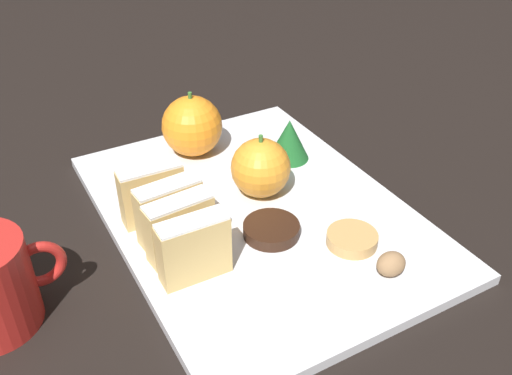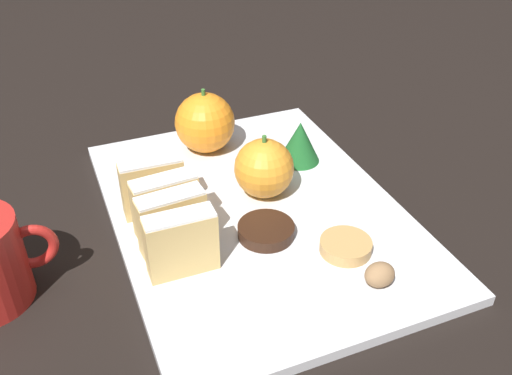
% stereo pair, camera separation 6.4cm
% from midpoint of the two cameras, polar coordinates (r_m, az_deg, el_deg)
% --- Properties ---
extents(ground_plane, '(6.00, 6.00, 0.00)m').
position_cam_midpoint_polar(ground_plane, '(0.66, -2.76, -3.09)').
color(ground_plane, black).
extents(serving_platter, '(0.32, 0.43, 0.01)m').
position_cam_midpoint_polar(serving_platter, '(0.66, -2.77, -2.67)').
color(serving_platter, silver).
rests_on(serving_platter, ground_plane).
extents(stollen_slice_front, '(0.07, 0.03, 0.07)m').
position_cam_midpoint_polar(stollen_slice_front, '(0.56, -9.54, -6.19)').
color(stollen_slice_front, tan).
rests_on(stollen_slice_front, serving_platter).
extents(stollen_slice_second, '(0.07, 0.03, 0.07)m').
position_cam_midpoint_polar(stollen_slice_second, '(0.58, -10.75, -4.14)').
color(stollen_slice_second, tan).
rests_on(stollen_slice_second, serving_platter).
extents(stollen_slice_third, '(0.07, 0.03, 0.07)m').
position_cam_midpoint_polar(stollen_slice_third, '(0.61, -11.79, -2.25)').
color(stollen_slice_third, tan).
rests_on(stollen_slice_third, serving_platter).
extents(stollen_slice_fourth, '(0.07, 0.03, 0.07)m').
position_cam_midpoint_polar(stollen_slice_fourth, '(0.64, -13.21, -0.67)').
color(stollen_slice_fourth, tan).
rests_on(stollen_slice_fourth, serving_platter).
extents(orange_near, '(0.08, 0.08, 0.09)m').
position_cam_midpoint_polar(orange_near, '(0.75, -8.86, 6.03)').
color(orange_near, orange).
rests_on(orange_near, serving_platter).
extents(orange_far, '(0.07, 0.07, 0.08)m').
position_cam_midpoint_polar(orange_far, '(0.66, -2.29, 1.89)').
color(orange_far, orange).
rests_on(orange_far, serving_platter).
extents(walnut, '(0.03, 0.03, 0.03)m').
position_cam_midpoint_polar(walnut, '(0.57, 10.26, -7.66)').
color(walnut, '#8E6B47').
rests_on(walnut, serving_platter).
extents(chocolate_cookie, '(0.06, 0.06, 0.01)m').
position_cam_midpoint_polar(chocolate_cookie, '(0.62, -1.43, -4.34)').
color(chocolate_cookie, black).
rests_on(chocolate_cookie, serving_platter).
extents(gingerbread_cookie, '(0.05, 0.05, 0.01)m').
position_cam_midpoint_polar(gingerbread_cookie, '(0.61, 6.62, -5.25)').
color(gingerbread_cookie, tan).
rests_on(gingerbread_cookie, serving_platter).
extents(evergreen_sprig, '(0.05, 0.05, 0.06)m').
position_cam_midpoint_polar(evergreen_sprig, '(0.74, 0.85, 4.77)').
color(evergreen_sprig, '#195623').
rests_on(evergreen_sprig, serving_platter).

